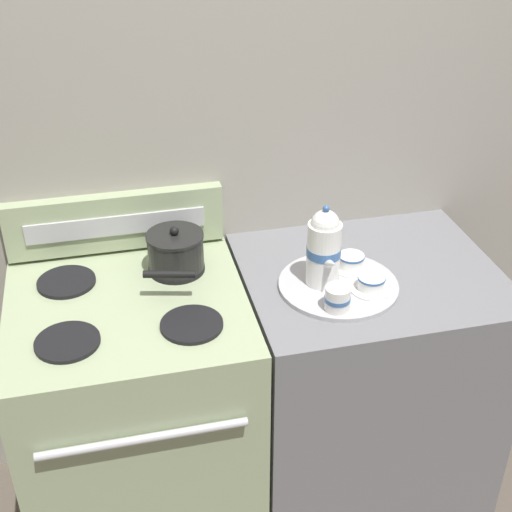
% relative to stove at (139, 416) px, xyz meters
% --- Properties ---
extents(ground_plane, '(6.00, 6.00, 0.00)m').
position_rel_stove_xyz_m(ground_plane, '(0.40, 0.00, -0.44)').
color(ground_plane, brown).
extents(wall_back, '(6.00, 0.05, 2.20)m').
position_rel_stove_xyz_m(wall_back, '(0.40, 0.36, 0.66)').
color(wall_back, '#9E998E').
rests_on(wall_back, ground).
extents(stove, '(0.70, 0.69, 0.89)m').
position_rel_stove_xyz_m(stove, '(0.00, 0.00, 0.00)').
color(stove, '#9EAD84').
rests_on(stove, ground).
extents(control_panel, '(0.68, 0.05, 0.19)m').
position_rel_stove_xyz_m(control_panel, '(0.00, 0.31, 0.55)').
color(control_panel, '#9EAD84').
rests_on(control_panel, stove).
extents(side_counter, '(0.79, 0.66, 0.88)m').
position_rel_stove_xyz_m(side_counter, '(0.75, 0.00, -0.00)').
color(side_counter, slate).
rests_on(side_counter, ground).
extents(saucepan, '(0.20, 0.27, 0.14)m').
position_rel_stove_xyz_m(saucepan, '(0.17, 0.15, 0.51)').
color(saucepan, black).
rests_on(saucepan, stove).
extents(serving_tray, '(0.36, 0.36, 0.01)m').
position_rel_stove_xyz_m(serving_tray, '(0.62, -0.06, 0.45)').
color(serving_tray, '#B2B2B7').
rests_on(serving_tray, side_counter).
extents(teapot, '(0.10, 0.16, 0.26)m').
position_rel_stove_xyz_m(teapot, '(0.58, -0.04, 0.57)').
color(teapot, white).
rests_on(teapot, serving_tray).
extents(teacup_left, '(0.12, 0.12, 0.05)m').
position_rel_stove_xyz_m(teacup_left, '(0.71, -0.11, 0.48)').
color(teacup_left, white).
rests_on(teacup_left, serving_tray).
extents(teacup_right, '(0.12, 0.12, 0.05)m').
position_rel_stove_xyz_m(teacup_right, '(0.69, 0.02, 0.48)').
color(teacup_right, white).
rests_on(teacup_right, serving_tray).
extents(creamer_jug, '(0.07, 0.07, 0.07)m').
position_rel_stove_xyz_m(creamer_jug, '(0.58, -0.18, 0.49)').
color(creamer_jug, white).
rests_on(creamer_jug, serving_tray).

